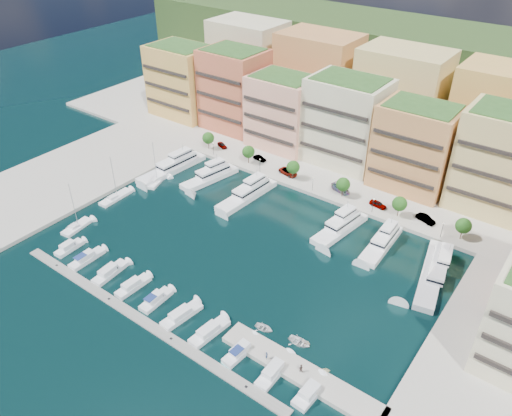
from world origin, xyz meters
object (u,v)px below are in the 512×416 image
object	(u,v)px
cruiser_5	(181,315)
car_4	(378,204)
lamppost_0	(213,147)
cruiser_1	(87,259)
lamppost_2	(313,182)
car_3	(341,189)
tree_5	(464,226)
cruiser_0	(69,248)
sailboat_0	(77,227)
cruiser_8	(274,371)
yacht_1	(211,176)
car_0	(222,145)
cruiser_3	(133,286)
tender_1	(306,342)
tree_1	(248,152)
tree_0	(208,138)
yacht_4	(341,226)
cruiser_6	(209,332)
tree_3	(343,184)
car_5	(426,219)
yacht_5	(382,241)
yacht_6	(434,270)
car_2	(288,172)
car_1	(260,158)
cruiser_7	(241,351)
tender_3	(326,370)
tender_2	(299,342)
tender_0	(264,328)
person_1	(301,368)
yacht_0	(174,166)
sailboat_2	(156,182)
yacht_2	(249,193)
sailboat_1	(116,198)
person_0	(267,356)
lamppost_4	(443,228)
cruiser_2	(110,272)
lamppost_3	(373,203)
cruiser_9	(310,393)

from	to	relation	value
cruiser_5	car_4	xyz separation A→B (m)	(14.53, 59.13, 1.25)
lamppost_0	cruiser_1	xyz separation A→B (m)	(9.72, -55.82, -3.26)
lamppost_2	car_3	size ratio (longest dim) A/B	0.73
tree_5	cruiser_5	world-z (taller)	tree_5
cruiser_0	lamppost_2	bearing A→B (deg)	59.48
lamppost_2	sailboat_0	world-z (taller)	sailboat_0
cruiser_8	yacht_1	bearing A→B (deg)	140.01
cruiser_1	car_0	xyz separation A→B (m)	(-10.96, 61.51, 1.16)
cruiser_3	tender_1	xyz separation A→B (m)	(37.82, 9.06, -0.09)
tree_1	cruiser_5	xyz separation A→B (m)	(27.53, -58.10, -4.20)
tree_0	yacht_4	size ratio (longest dim) A/B	0.31
cruiser_3	cruiser_8	bearing A→B (deg)	-0.01
yacht_1	cruiser_1	size ratio (longest dim) A/B	2.16
cruiser_3	cruiser_6	bearing A→B (deg)	-0.02
tree_3	car_5	world-z (taller)	tree_3
cruiser_6	yacht_4	bearing A→B (deg)	85.11
yacht_5	yacht_6	xyz separation A→B (m)	(13.58, -2.98, -0.00)
car_2	car_1	bearing A→B (deg)	90.85
cruiser_7	tender_3	xyz separation A→B (m)	(14.69, 5.81, -0.15)
tender_2	tree_0	bearing A→B (deg)	50.93
tender_0	tender_3	xyz separation A→B (m)	(14.65, -1.44, 0.03)
cruiser_5	person_1	xyz separation A→B (m)	(26.53, 2.46, 1.31)
cruiser_7	yacht_5	bearing A→B (deg)	81.27
yacht_5	yacht_6	world-z (taller)	same
yacht_0	sailboat_2	xyz separation A→B (m)	(1.36, -8.84, -0.89)
yacht_2	cruiser_7	distance (m)	54.37
cruiser_1	cruiser_3	world-z (taller)	cruiser_1
sailboat_1	car_1	xyz separation A→B (m)	(19.49, 40.05, 1.40)
yacht_6	tender_1	bearing A→B (deg)	-109.79
cruiser_5	tender_0	xyz separation A→B (m)	(15.11, 7.25, -0.16)
yacht_6	person_1	size ratio (longest dim) A/B	14.11
yacht_6	cruiser_0	xyz separation A→B (m)	(-72.07, -42.64, -0.66)
sailboat_0	tender_1	xyz separation A→B (m)	(65.81, 2.58, 0.14)
cruiser_5	cruiser_0	bearing A→B (deg)	179.96
person_0	tender_3	bearing A→B (deg)	-76.59
lamppost_4	car_4	size ratio (longest dim) A/B	0.90
lamppost_2	cruiser_2	distance (m)	58.78
yacht_2	car_0	world-z (taller)	yacht_2
cruiser_0	person_0	xyz separation A→B (m)	(56.54, 1.12, 1.28)
tree_5	cruiser_1	world-z (taller)	tree_5
sailboat_0	sailboat_2	world-z (taller)	same
tree_0	car_2	xyz separation A→B (m)	(29.64, 1.26, -2.92)
lamppost_0	lamppost_3	bearing A→B (deg)	0.00
yacht_6	car_4	distance (m)	26.79
lamppost_2	person_1	world-z (taller)	lamppost_2
cruiser_5	cruiser_9	world-z (taller)	same
cruiser_0	car_3	xyz separation A→B (m)	(39.39, 60.05, 1.28)
lamppost_4	yacht_6	distance (m)	13.77
cruiser_5	tender_0	bearing A→B (deg)	25.61
yacht_2	cruiser_6	size ratio (longest dim) A/B	2.32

